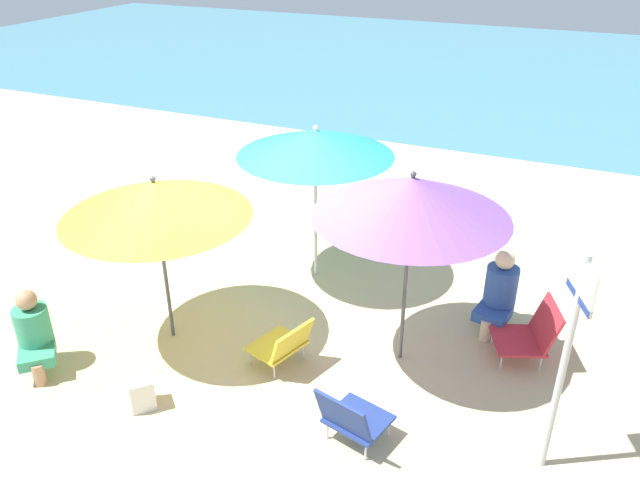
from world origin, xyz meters
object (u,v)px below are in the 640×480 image
(warning_sign, at_px, (570,338))
(umbrella_yellow, at_px, (155,199))
(person_b, at_px, (499,291))
(beach_chair_b, at_px, (357,212))
(beach_chair_c, at_px, (283,344))
(person_a, at_px, (33,331))
(beach_bag, at_px, (141,393))
(umbrella_teal, at_px, (315,143))
(umbrella_purple, at_px, (412,197))
(beach_chair_d, at_px, (351,418))
(beach_chair_a, at_px, (530,333))

(warning_sign, bearing_deg, umbrella_yellow, 153.69)
(umbrella_yellow, distance_m, person_b, 3.83)
(beach_chair_b, relative_size, beach_chair_c, 0.97)
(beach_chair_c, distance_m, person_a, 2.54)
(person_b, bearing_deg, umbrella_yellow, -53.64)
(beach_chair_b, relative_size, warning_sign, 0.31)
(beach_bag, bearing_deg, person_b, 43.15)
(beach_chair_c, bearing_deg, person_b, -122.40)
(umbrella_teal, height_order, person_b, umbrella_teal)
(umbrella_yellow, height_order, person_b, umbrella_yellow)
(beach_chair_c, relative_size, person_b, 0.69)
(umbrella_purple, distance_m, beach_bag, 3.16)
(warning_sign, xyz_separation_m, beach_bag, (-3.59, -0.80, -1.17))
(beach_chair_d, bearing_deg, warning_sign, -59.81)
(beach_chair_b, bearing_deg, warning_sign, 52.69)
(warning_sign, distance_m, beach_bag, 3.86)
(umbrella_teal, relative_size, beach_chair_c, 3.02)
(person_a, height_order, warning_sign, warning_sign)
(beach_chair_a, height_order, person_b, person_b)
(umbrella_yellow, bearing_deg, umbrella_purple, 14.78)
(beach_bag, bearing_deg, umbrella_yellow, 111.33)
(beach_chair_b, height_order, beach_bag, beach_chair_b)
(umbrella_purple, relative_size, person_a, 2.36)
(beach_chair_c, xyz_separation_m, beach_bag, (-0.97, -1.09, -0.12))
(umbrella_purple, height_order, warning_sign, umbrella_purple)
(umbrella_purple, relative_size, umbrella_teal, 1.05)
(umbrella_purple, height_order, beach_chair_b, umbrella_purple)
(beach_chair_a, bearing_deg, umbrella_purple, 1.53)
(beach_bag, bearing_deg, beach_chair_b, 82.40)
(beach_chair_b, xyz_separation_m, beach_chair_c, (0.40, -3.17, -0.06))
(beach_chair_c, relative_size, person_a, 0.74)
(beach_chair_a, bearing_deg, umbrella_teal, -35.62)
(umbrella_teal, xyz_separation_m, beach_chair_b, (0.06, 1.32, -1.46))
(beach_chair_b, bearing_deg, person_b, 66.88)
(umbrella_purple, height_order, beach_chair_a, umbrella_purple)
(warning_sign, bearing_deg, umbrella_purple, 127.00)
(person_b, height_order, warning_sign, warning_sign)
(beach_chair_a, relative_size, beach_chair_c, 1.14)
(umbrella_purple, xyz_separation_m, beach_chair_d, (-0.03, -1.38, -1.55))
(umbrella_yellow, relative_size, person_b, 2.00)
(beach_chair_b, height_order, beach_chair_c, beach_chair_b)
(umbrella_yellow, xyz_separation_m, person_b, (3.27, 1.61, -1.18))
(umbrella_purple, distance_m, beach_chair_c, 2.01)
(umbrella_purple, height_order, beach_bag, umbrella_purple)
(beach_chair_c, xyz_separation_m, warning_sign, (2.62, -0.29, 1.05))
(person_a, bearing_deg, beach_chair_c, 70.51)
(beach_chair_c, bearing_deg, person_a, 41.54)
(umbrella_yellow, relative_size, beach_chair_b, 3.01)
(person_a, bearing_deg, warning_sign, 55.05)
(umbrella_teal, bearing_deg, beach_chair_d, -60.01)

